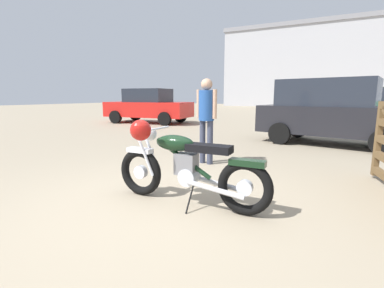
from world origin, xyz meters
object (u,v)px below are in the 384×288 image
object	(u,v)px
white_estate_far	(148,106)
bystander	(206,112)
red_hatchback_near	(370,104)
vintage_motorcycle	(183,166)
pale_sedan_back	(332,111)

from	to	relation	value
white_estate_far	bystander	bearing A→B (deg)	128.61
bystander	red_hatchback_near	world-z (taller)	red_hatchback_near
vintage_motorcycle	bystander	bearing A→B (deg)	-73.91
red_hatchback_near	bystander	bearing A→B (deg)	86.07
vintage_motorcycle	white_estate_far	distance (m)	10.65
pale_sedan_back	vintage_motorcycle	bearing A→B (deg)	-94.41
bystander	pale_sedan_back	bearing A→B (deg)	159.71
white_estate_far	vintage_motorcycle	bearing A→B (deg)	123.42
pale_sedan_back	red_hatchback_near	world-z (taller)	same
bystander	red_hatchback_near	size ratio (longest dim) A/B	0.40
vintage_motorcycle	pale_sedan_back	xyz separation A→B (m)	(1.29, 5.68, 0.43)
vintage_motorcycle	red_hatchback_near	size ratio (longest dim) A/B	0.50
bystander	white_estate_far	bearing A→B (deg)	-125.72
bystander	pale_sedan_back	world-z (taller)	pale_sedan_back
red_hatchback_near	white_estate_far	bearing A→B (deg)	46.80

